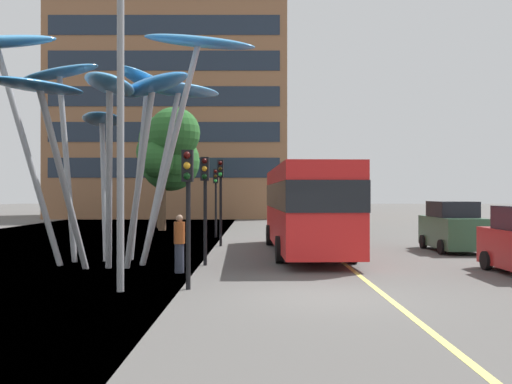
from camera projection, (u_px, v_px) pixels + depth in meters
name	position (u px, v px, depth m)	size (l,w,h in m)	color
ground	(289.00, 298.00, 12.93)	(120.00, 240.00, 0.10)	#54514F
red_bus	(303.00, 204.00, 22.19)	(3.07, 11.50, 3.72)	red
leaf_sculpture	(111.00, 91.00, 18.50)	(10.75, 9.91, 8.05)	#9EA0A5
traffic_light_kerb_near	(186.00, 189.00, 13.71)	(0.28, 0.42, 3.54)	black
traffic_light_kerb_far	(203.00, 187.00, 18.38)	(0.28, 0.42, 3.67)	black
traffic_light_island_mid	(218.00, 184.00, 25.11)	(0.28, 0.42, 3.99)	black
traffic_light_opposite	(214.00, 188.00, 30.34)	(0.28, 0.42, 3.82)	black
car_parked_far	(450.00, 228.00, 23.01)	(1.90, 3.87, 2.11)	#2D5138
street_lamp	(133.00, 77.00, 13.52)	(1.74, 0.44, 8.50)	gray
tree_pavement_near	(167.00, 150.00, 36.18)	(4.32, 4.99, 8.07)	brown
tree_pavement_far	(163.00, 160.00, 38.92)	(4.05, 4.78, 6.81)	brown
pedestrian	(177.00, 244.00, 16.71)	(0.34, 0.34, 1.79)	#2D3342
backdrop_building	(173.00, 107.00, 58.87)	(23.41, 14.86, 23.70)	#8E6042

